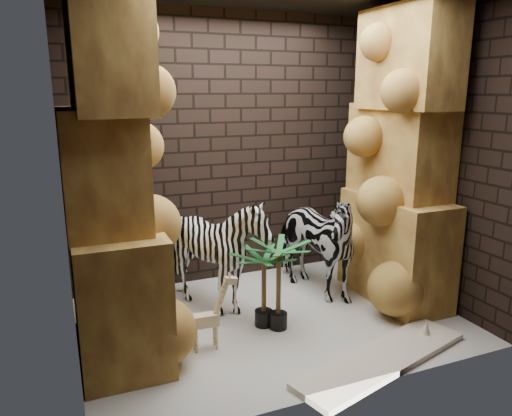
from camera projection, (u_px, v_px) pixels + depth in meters
name	position (u px, v px, depth m)	size (l,w,h in m)	color
floor	(271.00, 320.00, 4.68)	(3.50, 3.50, 0.00)	beige
wall_back	(226.00, 150.00, 5.45)	(3.50, 3.50, 0.00)	black
wall_front	(350.00, 193.00, 3.20)	(3.50, 3.50, 0.00)	black
wall_left	(62.00, 179.00, 3.67)	(3.00, 3.00, 0.00)	black
wall_right	(427.00, 156.00, 4.97)	(3.00, 3.00, 0.00)	black
rock_pillar_left	(110.00, 176.00, 3.80)	(0.68, 1.30, 3.00)	#E2C251
rock_pillar_right	(401.00, 158.00, 4.85)	(0.58, 1.25, 3.00)	#E2C251
zebra_right	(311.00, 233.00, 5.15)	(0.62, 1.15, 1.36)	white
zebra_left	(219.00, 258.00, 4.78)	(0.97, 1.20, 1.09)	white
giraffe_toy	(205.00, 312.00, 4.08)	(0.35, 0.12, 0.68)	beige
palm_front	(264.00, 289.00, 4.49)	(0.36, 0.36, 0.74)	#124720
palm_back	(279.00, 286.00, 4.42)	(0.36, 0.36, 0.84)	#124720
surfboard	(383.00, 359.00, 3.95)	(1.73, 0.42, 0.05)	beige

